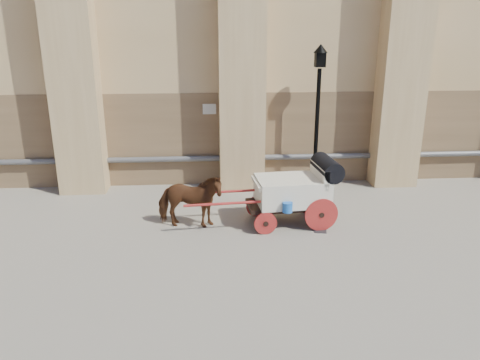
{
  "coord_description": "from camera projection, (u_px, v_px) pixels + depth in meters",
  "views": [
    {
      "loc": [
        -2.07,
        -10.83,
        5.0
      ],
      "look_at": [
        -1.27,
        0.5,
        1.25
      ],
      "focal_mm": 35.0,
      "sensor_mm": 36.0,
      "label": 1
    }
  ],
  "objects": [
    {
      "name": "street_lamp",
      "position": [
        317.0,
        115.0,
        14.37
      ],
      "size": [
        0.42,
        0.42,
        4.5
      ],
      "color": "black",
      "rests_on": "ground"
    },
    {
      "name": "horse",
      "position": [
        190.0,
        201.0,
        11.99
      ],
      "size": [
        1.81,
        1.0,
        1.45
      ],
      "primitive_type": "imported",
      "rotation": [
        0.0,
        0.0,
        1.44
      ],
      "color": "#572E19",
      "rests_on": "ground"
    },
    {
      "name": "drain_grate_near",
      "position": [
        320.0,
        231.0,
        12.0
      ],
      "size": [
        0.38,
        0.38,
        0.01
      ],
      "primitive_type": "cube",
      "rotation": [
        0.0,
        0.0,
        -0.2
      ],
      "color": "black",
      "rests_on": "ground"
    },
    {
      "name": "carriage",
      "position": [
        297.0,
        189.0,
        12.21
      ],
      "size": [
        4.11,
        1.54,
        1.77
      ],
      "rotation": [
        0.0,
        0.0,
        0.08
      ],
      "color": "black",
      "rests_on": "ground"
    },
    {
      "name": "ground",
      "position": [
        291.0,
        231.0,
        11.96
      ],
      "size": [
        90.0,
        90.0,
        0.0
      ],
      "primitive_type": "plane",
      "color": "gray",
      "rests_on": "ground"
    }
  ]
}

